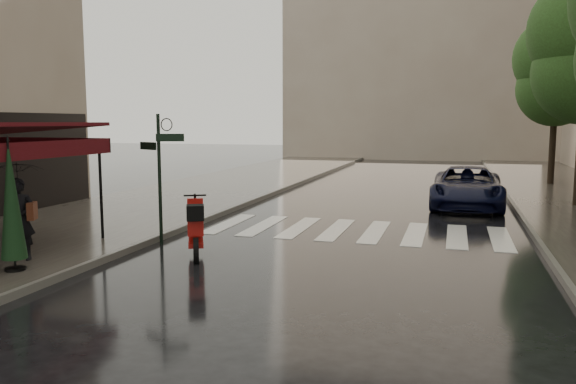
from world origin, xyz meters
The scene contains 12 objects.
ground centered at (0.00, 0.00, 0.00)m, with size 120.00×120.00×0.00m, color black.
sidewalk_near centered at (-4.50, 12.00, 0.06)m, with size 6.00×60.00×0.12m, color #38332D.
curb_near centered at (-1.45, 12.00, 0.07)m, with size 0.12×60.00×0.16m, color #595651.
curb_far centered at (7.45, 12.00, 0.07)m, with size 0.12×60.00×0.16m, color #595651.
crosswalk centered at (2.98, 6.00, 0.01)m, with size 7.85×3.20×0.01m.
signpost centered at (-1.19, 3.00, 1.83)m, with size 1.17×0.29×3.10m.
backdrop_building centered at (3.00, 38.00, 10.00)m, with size 22.00×6.00×20.00m, color tan.
tree_far centered at (9.70, 19.00, 5.46)m, with size 3.80×3.80×8.16m.
pedestrian_with_umbrella centered at (-2.93, 0.40, 1.76)m, with size 1.33×1.34×2.46m.
scooter centered at (0.12, 2.16, 0.59)m, with size 1.04×1.77×1.26m.
parked_car centered at (5.92, 11.28, 0.70)m, with size 2.32×5.03×1.40m, color black.
parasol_back centered at (-2.44, -0.32, 1.46)m, with size 0.47×0.47×2.50m.
Camera 1 is at (5.46, -8.77, 2.91)m, focal length 35.00 mm.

